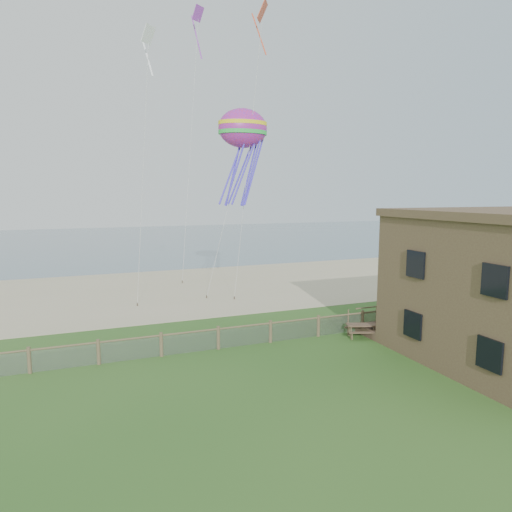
% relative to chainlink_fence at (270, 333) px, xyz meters
% --- Properties ---
extents(ground, '(160.00, 160.00, 0.00)m').
position_rel_chainlink_fence_xyz_m(ground, '(0.00, -6.00, -0.55)').
color(ground, '#28531C').
rests_on(ground, ground).
extents(sand_beach, '(72.00, 20.00, 0.02)m').
position_rel_chainlink_fence_xyz_m(sand_beach, '(0.00, 16.00, -0.55)').
color(sand_beach, tan).
rests_on(sand_beach, ground).
extents(ocean, '(160.00, 68.00, 0.02)m').
position_rel_chainlink_fence_xyz_m(ocean, '(0.00, 60.00, -0.55)').
color(ocean, slate).
rests_on(ocean, ground).
extents(chainlink_fence, '(36.20, 0.20, 1.25)m').
position_rel_chainlink_fence_xyz_m(chainlink_fence, '(0.00, 0.00, 0.00)').
color(chainlink_fence, '#4A3B29').
rests_on(chainlink_fence, ground).
extents(motel_deck, '(15.00, 2.00, 0.50)m').
position_rel_chainlink_fence_xyz_m(motel_deck, '(13.00, -1.00, -0.30)').
color(motel_deck, brown).
rests_on(motel_deck, ground).
extents(picnic_table, '(2.02, 1.77, 0.71)m').
position_rel_chainlink_fence_xyz_m(picnic_table, '(5.25, -1.00, -0.19)').
color(picnic_table, brown).
rests_on(picnic_table, ground).
extents(octopus_kite, '(3.79, 2.86, 7.31)m').
position_rel_chainlink_fence_xyz_m(octopus_kite, '(1.56, 8.72, 10.32)').
color(octopus_kite, red).
extents(kite_white, '(1.97, 2.01, 2.66)m').
position_rel_chainlink_fence_xyz_m(kite_white, '(-5.06, 7.18, 16.45)').
color(kite_white, white).
extents(kite_purple, '(2.08, 2.29, 3.22)m').
position_rel_chainlink_fence_xyz_m(kite_purple, '(-0.03, 14.52, 20.56)').
color(kite_purple, purple).
extents(kite_red, '(2.16, 1.99, 2.73)m').
position_rel_chainlink_fence_xyz_m(kite_red, '(2.16, 6.56, 18.59)').
color(kite_red, '#E74D28').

